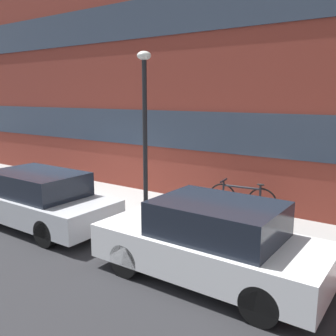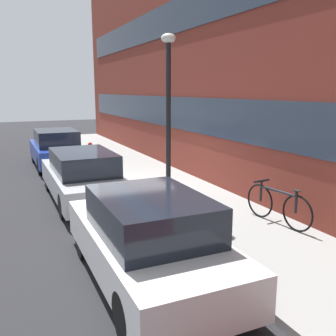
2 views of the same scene
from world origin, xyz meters
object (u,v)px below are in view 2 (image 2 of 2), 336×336
at_px(parked_car_white, 148,239).
at_px(fire_hydrant, 90,150).
at_px(parked_car_silver, 83,176).
at_px(bicycle, 278,204).
at_px(lamp_post, 168,103).
at_px(parked_car_blue, 56,149).

relative_size(parked_car_white, fire_hydrant, 6.10).
bearing_deg(parked_car_white, fire_hydrant, -7.95).
relative_size(parked_car_silver, parked_car_white, 1.11).
xyz_separation_m(parked_car_silver, parked_car_white, (4.82, 0.00, 0.03)).
bearing_deg(bicycle, parked_car_white, 98.46).
xyz_separation_m(bicycle, lamp_post, (-1.71, -1.75, 2.08)).
bearing_deg(bicycle, lamp_post, 38.41).
relative_size(parked_car_blue, fire_hydrant, 6.10).
bearing_deg(fire_hydrant, bicycle, 10.77).
height_order(parked_car_blue, parked_car_white, parked_car_blue).
relative_size(parked_car_silver, lamp_post, 1.11).
distance_m(parked_car_blue, bicycle, 9.41).
bearing_deg(parked_car_blue, parked_car_white, -180.00).
relative_size(bicycle, lamp_post, 0.45).
height_order(parked_car_silver, fire_hydrant, parked_car_silver).
bearing_deg(parked_car_silver, bicycle, -140.06).
bearing_deg(bicycle, parked_car_blue, 13.10).
xyz_separation_m(parked_car_white, lamp_post, (-2.63, 1.52, 1.94)).
relative_size(parked_car_silver, bicycle, 2.49).
xyz_separation_m(parked_car_blue, lamp_post, (7.12, 1.52, 1.92)).
bearing_deg(fire_hydrant, parked_car_white, -7.95).
xyz_separation_m(fire_hydrant, bicycle, (9.52, 1.81, 0.10)).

